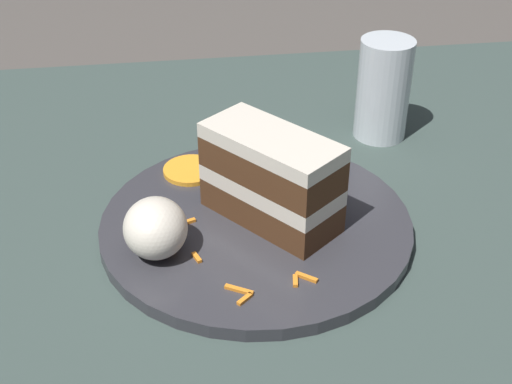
# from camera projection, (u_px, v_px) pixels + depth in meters

# --- Properties ---
(ground_plane) EXTENTS (6.00, 6.00, 0.00)m
(ground_plane) POSITION_uv_depth(u_px,v_px,m) (309.00, 289.00, 0.66)
(ground_plane) COLOR #4C4742
(ground_plane) RESTS_ON ground
(dining_table) EXTENTS (0.94, 1.18, 0.03)m
(dining_table) POSITION_uv_depth(u_px,v_px,m) (309.00, 274.00, 0.65)
(dining_table) COLOR #384742
(dining_table) RESTS_ON ground
(plate) EXTENTS (0.29, 0.29, 0.01)m
(plate) POSITION_uv_depth(u_px,v_px,m) (256.00, 225.00, 0.67)
(plate) COLOR #333338
(plate) RESTS_ON dining_table
(cake_slice) EXTENTS (0.14, 0.13, 0.09)m
(cake_slice) POSITION_uv_depth(u_px,v_px,m) (271.00, 178.00, 0.65)
(cake_slice) COLOR #4C2D19
(cake_slice) RESTS_ON plate
(cream_dollop) EXTENTS (0.06, 0.06, 0.05)m
(cream_dollop) POSITION_uv_depth(u_px,v_px,m) (155.00, 228.00, 0.62)
(cream_dollop) COLOR silver
(cream_dollop) RESTS_ON plate
(orange_garnish) EXTENTS (0.06, 0.06, 0.00)m
(orange_garnish) POSITION_uv_depth(u_px,v_px,m) (191.00, 170.00, 0.74)
(orange_garnish) COLOR orange
(orange_garnish) RESTS_ON plate
(carrot_shreds_scatter) EXTENTS (0.12, 0.16, 0.00)m
(carrot_shreds_scatter) POSITION_uv_depth(u_px,v_px,m) (232.00, 267.00, 0.61)
(carrot_shreds_scatter) COLOR orange
(carrot_shreds_scatter) RESTS_ON plate
(drinking_glass) EXTENTS (0.06, 0.06, 0.12)m
(drinking_glass) POSITION_uv_depth(u_px,v_px,m) (383.00, 96.00, 0.81)
(drinking_glass) COLOR silver
(drinking_glass) RESTS_ON dining_table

